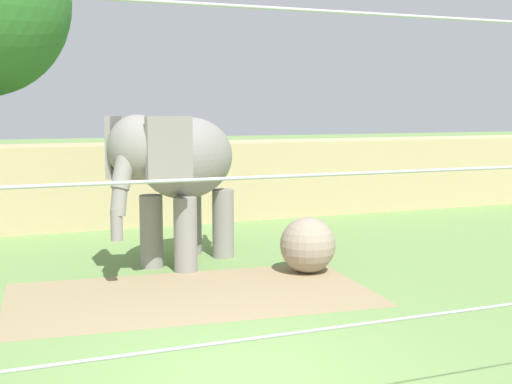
# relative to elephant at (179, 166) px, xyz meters

# --- Properties ---
(ground_plane) EXTENTS (120.00, 120.00, 0.00)m
(ground_plane) POSITION_rel_elephant_xyz_m (-0.81, -5.26, -1.80)
(ground_plane) COLOR #6B8E4C
(dirt_patch) EXTENTS (5.71, 3.46, 0.01)m
(dirt_patch) POSITION_rel_elephant_xyz_m (-0.41, -2.04, -1.80)
(dirt_patch) COLOR #937F5B
(dirt_patch) RESTS_ON ground
(embankment_wall) EXTENTS (36.00, 1.80, 1.95)m
(embankment_wall) POSITION_rel_elephant_xyz_m (-0.81, 5.02, -0.82)
(embankment_wall) COLOR tan
(embankment_wall) RESTS_ON ground
(elephant) EXTENTS (3.14, 2.96, 2.72)m
(elephant) POSITION_rel_elephant_xyz_m (0.00, 0.00, 0.00)
(elephant) COLOR gray
(elephant) RESTS_ON ground
(enrichment_ball) EXTENTS (0.96, 0.96, 0.96)m
(enrichment_ball) POSITION_rel_elephant_xyz_m (1.87, -1.39, -1.32)
(enrichment_ball) COLOR gray
(enrichment_ball) RESTS_ON ground
(cable_fence) EXTENTS (11.82, 0.27, 3.49)m
(cable_fence) POSITION_rel_elephant_xyz_m (-0.81, -8.49, -0.04)
(cable_fence) COLOR brown
(cable_fence) RESTS_ON ground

